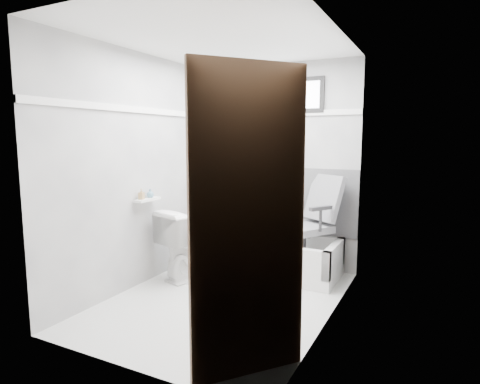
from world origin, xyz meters
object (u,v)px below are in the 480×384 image
Objects in this scene: office_chair at (304,221)px; door at (267,239)px; soap_bottle_b at (150,193)px; bathtub at (272,255)px; toilet at (192,244)px; soap_bottle_a at (141,194)px.

door is at bearing -45.44° from office_chair.
office_chair is 10.61× the size of soap_bottle_b.
door reaches higher than office_chair.
bathtub is 1.94× the size of toilet.
door is 2.37m from soap_bottle_b.
door is (0.51, -2.26, 0.37)m from office_chair.
office_chair is 0.51× the size of door.
office_chair is at bearing 31.62° from soap_bottle_b.
toilet is at bearing -144.73° from bathtub.
soap_bottle_a is at bearing -137.72° from bathtub.
soap_bottle_b is at bearing 144.11° from door.
soap_bottle_a is (-1.41, -1.01, 0.33)m from office_chair.
bathtub is 13.22× the size of soap_bottle_a.
bathtub is 1.53m from soap_bottle_b.
soap_bottle_a is (-0.32, -0.44, 0.59)m from toilet.
soap_bottle_a reaches higher than soap_bottle_b.
door reaches higher than bathtub.
soap_bottle_b is (-1.92, 1.39, -0.04)m from door.
door is at bearing -68.66° from bathtub.
soap_bottle_a is (-1.92, 1.25, -0.03)m from door.
toilet is 0.73m from soap_bottle_b.
soap_bottle_b is at bearing 59.96° from toilet.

